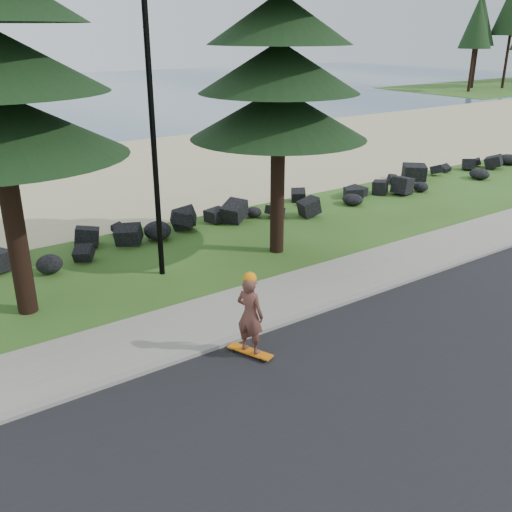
{
  "coord_description": "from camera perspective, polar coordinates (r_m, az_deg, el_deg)",
  "views": [
    {
      "loc": [
        -5.9,
        -9.65,
        6.03
      ],
      "look_at": [
        0.81,
        0.0,
        1.36
      ],
      "focal_mm": 40.0,
      "sensor_mm": 36.0,
      "label": 1
    }
  ],
  "objects": [
    {
      "name": "sidewalk",
      "position": [
        12.95,
        -3.48,
        -5.93
      ],
      "size": [
        160.0,
        2.0,
        0.08
      ],
      "primitive_type": "cube",
      "color": "gray",
      "rests_on": "ground"
    },
    {
      "name": "skateboarder",
      "position": [
        11.07,
        -0.6,
        -5.93
      ],
      "size": [
        0.58,
        0.98,
        1.79
      ],
      "rotation": [
        0.0,
        0.0,
        1.96
      ],
      "color": "orange",
      "rests_on": "ground"
    },
    {
      "name": "road",
      "position": [
        9.88,
        11.59,
        -16.4
      ],
      "size": [
        160.0,
        7.0,
        0.02
      ],
      "primitive_type": "cube",
      "color": "black",
      "rests_on": "ground"
    },
    {
      "name": "beach_sand",
      "position": [
        25.58,
        -20.64,
        6.65
      ],
      "size": [
        160.0,
        15.0,
        0.01
      ],
      "primitive_type": "cube",
      "color": "tan",
      "rests_on": "ground"
    },
    {
      "name": "seawall_boulders",
      "position": [
        17.43,
        -12.83,
        0.86
      ],
      "size": [
        60.0,
        2.4,
        1.1
      ],
      "primitive_type": null,
      "color": "black",
      "rests_on": "ground"
    },
    {
      "name": "lamp_post",
      "position": [
        14.27,
        -10.38,
        13.7
      ],
      "size": [
        0.25,
        0.14,
        8.14
      ],
      "color": "black",
      "rests_on": "ground"
    },
    {
      "name": "kerb",
      "position": [
        12.13,
        -0.74,
        -7.87
      ],
      "size": [
        160.0,
        0.2,
        0.1
      ],
      "primitive_type": "cube",
      "color": "gray",
      "rests_on": "ground"
    },
    {
      "name": "ground",
      "position": [
        12.82,
        -3.01,
        -6.43
      ],
      "size": [
        160.0,
        160.0,
        0.0
      ],
      "primitive_type": "plane",
      "color": "#304F18",
      "rests_on": "ground"
    }
  ]
}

